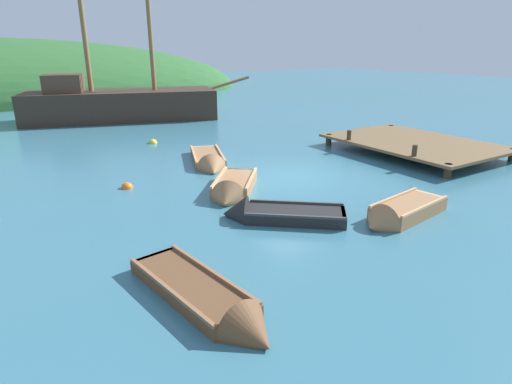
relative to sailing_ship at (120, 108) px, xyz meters
The scene contains 10 objects.
ground_plane 16.64m from the sailing_ship, 84.28° to the right, with size 120.00×120.00×0.00m, color teal.
dock 18.74m from the sailing_ship, 62.00° to the right, with size 5.25×7.29×1.59m.
sailing_ship is the anchor object (origin of this frame).
rowboat_near_dock 13.35m from the sailing_ship, 90.58° to the right, with size 2.48×4.08×1.17m.
rowboat_portside 17.12m from the sailing_ship, 93.85° to the right, with size 2.91×3.15×1.15m.
rowboat_outer_left 23.06m from the sailing_ship, 101.85° to the right, with size 1.62×4.04×1.04m.
rowboat_center 21.66m from the sailing_ship, 85.32° to the right, with size 3.29×1.50×1.03m.
rowboat_far 19.64m from the sailing_ship, 93.61° to the right, with size 3.41×3.11×1.11m.
buoy_yellow 8.16m from the sailing_ship, 94.93° to the right, with size 0.43×0.43×0.43m, color yellow.
buoy_orange 15.09m from the sailing_ship, 105.19° to the right, with size 0.41×0.41×0.41m, color orange.
Camera 1 is at (-9.40, -12.28, 4.72)m, focal length 29.81 mm.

